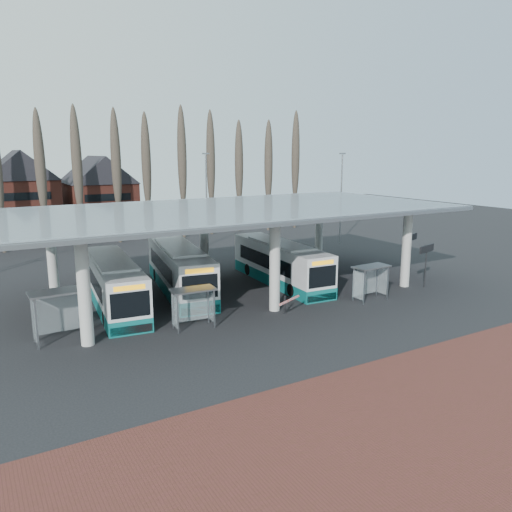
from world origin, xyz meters
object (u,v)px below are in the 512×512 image
shelter_1 (193,299)px  shelter_2 (370,275)px  bus_0 (114,284)px  bus_1 (179,270)px  bus_2 (280,263)px  shelter_0 (59,304)px

shelter_1 → shelter_2: size_ratio=1.00×
bus_0 → shelter_1: bearing=-59.5°
bus_1 → shelter_1: bearing=-96.6°
bus_0 → shelter_2: bus_0 is taller
shelter_2 → bus_0: bearing=153.2°
bus_2 → shelter_1: size_ratio=4.48×
bus_2 → shelter_0: 17.83m
bus_2 → shelter_2: bus_2 is taller
shelter_0 → shelter_2: shelter_0 is taller
shelter_1 → shelter_2: bearing=0.2°
bus_0 → shelter_0: size_ratio=3.85×
bus_1 → shelter_1: 8.28m
shelter_2 → bus_1: bearing=138.3°
shelter_0 → bus_1: bearing=31.7°
shelter_2 → shelter_1: bearing=173.8°
bus_0 → bus_2: size_ratio=1.00×
bus_0 → shelter_0: 6.29m
bus_2 → shelter_0: bearing=-162.0°
shelter_0 → shelter_2: bearing=-9.2°
shelter_1 → shelter_2: (13.04, -0.98, 0.04)m
bus_1 → shelter_2: (10.71, -8.92, 0.17)m
shelter_0 → shelter_1: shelter_0 is taller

